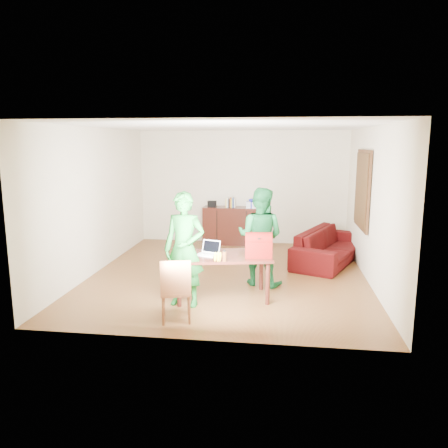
# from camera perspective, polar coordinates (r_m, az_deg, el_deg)

# --- Properties ---
(room) EXTENTS (5.20, 5.70, 2.90)m
(room) POSITION_cam_1_polar(r_m,az_deg,el_deg) (8.01, 0.75, 2.60)
(room) COLOR #4E2413
(room) RESTS_ON ground
(table) EXTENTS (1.62, 1.11, 0.70)m
(table) POSITION_cam_1_polar(r_m,az_deg,el_deg) (6.84, -0.22, -4.73)
(table) COLOR black
(table) RESTS_ON ground
(chair) EXTENTS (0.49, 0.48, 0.90)m
(chair) POSITION_cam_1_polar(r_m,az_deg,el_deg) (6.13, -6.27, -10.13)
(chair) COLOR brown
(chair) RESTS_ON ground
(person_near) EXTENTS (0.68, 0.49, 1.72)m
(person_near) POSITION_cam_1_polar(r_m,az_deg,el_deg) (6.51, -5.20, -3.32)
(person_near) COLOR #13591B
(person_near) RESTS_ON ground
(person_far) EXTENTS (0.96, 0.84, 1.68)m
(person_far) POSITION_cam_1_polar(r_m,az_deg,el_deg) (7.48, 4.74, -1.65)
(person_far) COLOR #15602D
(person_far) RESTS_ON ground
(laptop) EXTENTS (0.35, 0.29, 0.21)m
(laptop) POSITION_cam_1_polar(r_m,az_deg,el_deg) (6.79, -2.20, -3.75)
(laptop) COLOR white
(laptop) RESTS_ON table
(bananas) EXTENTS (0.17, 0.14, 0.06)m
(bananas) POSITION_cam_1_polar(r_m,az_deg,el_deg) (6.42, -0.84, -4.71)
(bananas) COLOR yellow
(bananas) RESTS_ON table
(bottle) EXTENTS (0.06, 0.06, 0.17)m
(bottle) POSITION_cam_1_polar(r_m,az_deg,el_deg) (6.43, 0.05, -4.18)
(bottle) COLOR #5B2F14
(bottle) RESTS_ON table
(red_bag) EXTENTS (0.43, 0.27, 0.30)m
(red_bag) POSITION_cam_1_polar(r_m,az_deg,el_deg) (6.69, 4.53, -3.04)
(red_bag) COLOR maroon
(red_bag) RESTS_ON table
(sofa) EXTENTS (1.73, 2.45, 0.67)m
(sofa) POSITION_cam_1_polar(r_m,az_deg,el_deg) (9.20, 13.61, -2.83)
(sofa) COLOR #38070C
(sofa) RESTS_ON ground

